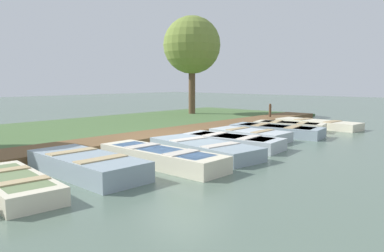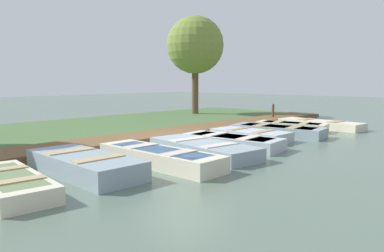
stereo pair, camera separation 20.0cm
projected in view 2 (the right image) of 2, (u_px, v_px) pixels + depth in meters
name	position (u px, v px, depth m)	size (l,w,h in m)	color
ground_plane	(186.00, 144.00, 11.91)	(80.00, 80.00, 0.00)	#566B5B
shore_bank	(98.00, 129.00, 15.28)	(8.00, 24.00, 0.12)	#476638
dock_walkway	(156.00, 136.00, 12.87)	(1.55, 21.92, 0.23)	brown
rowboat_1	(10.00, 183.00, 6.76)	(2.80, 1.27, 0.34)	beige
rowboat_2	(84.00, 164.00, 8.07)	(3.11, 1.29, 0.44)	#8C9EA8
rowboat_3	(159.00, 157.00, 8.92)	(3.51, 1.00, 0.41)	beige
rowboat_4	(203.00, 148.00, 10.13)	(3.49, 1.67, 0.38)	#8C9EA8
rowboat_5	(232.00, 141.00, 11.29)	(3.18, 1.44, 0.37)	#B2BCC1
rowboat_6	(251.00, 135.00, 12.74)	(2.63, 1.22, 0.36)	#B2BCC1
rowboat_7	(278.00, 131.00, 13.70)	(3.42, 1.60, 0.38)	#8C9EA8
rowboat_8	(291.00, 126.00, 15.09)	(2.89, 1.52, 0.36)	beige
rowboat_9	(320.00, 124.00, 16.00)	(3.65, 1.42, 0.33)	beige
mooring_post_far	(273.00, 113.00, 18.43)	(0.12, 0.12, 0.88)	brown
park_tree_left	(195.00, 46.00, 21.16)	(3.25, 3.25, 5.64)	brown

